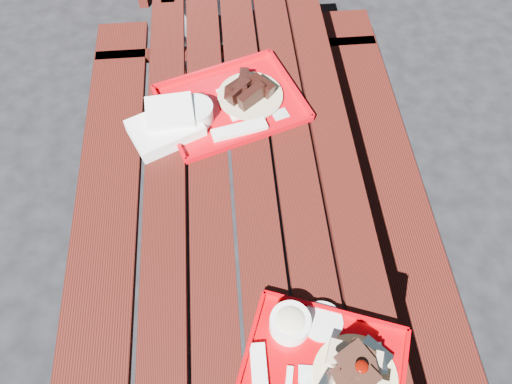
{
  "coord_description": "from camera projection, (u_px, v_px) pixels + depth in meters",
  "views": [
    {
      "loc": [
        -0.07,
        -1.01,
        2.14
      ],
      "look_at": [
        0.0,
        -0.15,
        0.82
      ],
      "focal_mm": 35.0,
      "sensor_mm": 36.0,
      "label": 1
    }
  ],
  "objects": [
    {
      "name": "ground",
      "position": [
        253.0,
        261.0,
        2.34
      ],
      "size": [
        60.0,
        60.0,
        0.0
      ],
      "primitive_type": "plane",
      "color": "black",
      "rests_on": "ground"
    },
    {
      "name": "near_tray",
      "position": [
        326.0,
        358.0,
        1.33
      ],
      "size": [
        0.51,
        0.46,
        0.13
      ],
      "color": "#BA0007",
      "rests_on": "picnic_table_near"
    },
    {
      "name": "white_cloth",
      "position": [
        167.0,
        124.0,
        1.76
      ],
      "size": [
        0.29,
        0.26,
        0.1
      ],
      "color": "white",
      "rests_on": "picnic_table_near"
    },
    {
      "name": "far_tray",
      "position": [
        230.0,
        104.0,
        1.84
      ],
      "size": [
        0.6,
        0.53,
        0.08
      ],
      "color": "#C6010C",
      "rests_on": "picnic_table_near"
    },
    {
      "name": "picnic_table_near",
      "position": [
        253.0,
        197.0,
        1.87
      ],
      "size": [
        1.41,
        2.4,
        0.75
      ],
      "color": "#41110C",
      "rests_on": "ground"
    }
  ]
}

